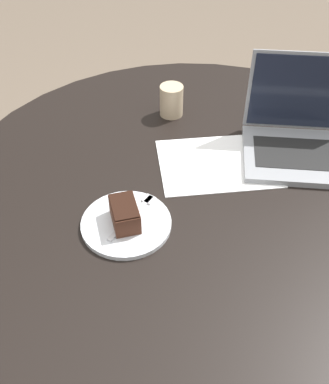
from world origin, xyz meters
The scene contains 8 objects.
ground_plane centered at (0.00, 0.00, 0.00)m, with size 12.00×12.00×0.00m, color #6B5B4C.
dining_table centered at (0.00, 0.00, 0.67)m, with size 1.33×1.33×0.76m.
paper_document centered at (-0.09, -0.05, 0.77)m, with size 0.38×0.33×0.00m.
plate centered at (0.22, 0.05, 0.77)m, with size 0.21×0.21×0.01m.
cake_slice centered at (0.23, 0.05, 0.80)m, with size 0.07×0.10×0.06m.
fork centered at (0.19, 0.04, 0.78)m, with size 0.16×0.11×0.00m.
coffee_glass centered at (-0.08, -0.33, 0.81)m, with size 0.07×0.07×0.10m.
laptop centered at (-0.32, 0.00, 0.81)m, with size 0.40×0.38×0.25m.
Camera 1 is at (0.45, 0.74, 1.54)m, focal length 42.00 mm.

